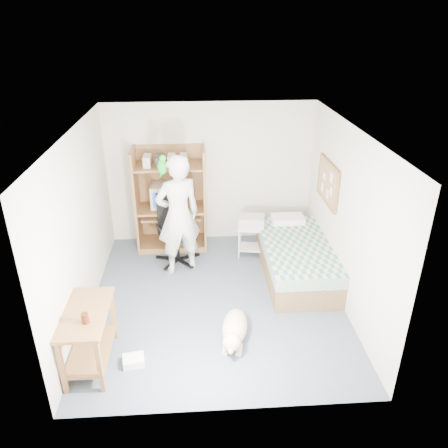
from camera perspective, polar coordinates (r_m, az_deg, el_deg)
name	(u,v)px	position (r m, az deg, el deg)	size (l,w,h in m)	color
floor	(217,299)	(6.53, -0.96, -9.77)	(4.00, 4.00, 0.00)	#495564
wall_back	(210,174)	(7.74, -1.79, 6.58)	(3.60, 0.02, 2.50)	beige
wall_right	(347,219)	(6.23, 15.72, 0.64)	(0.02, 4.00, 2.50)	beige
wall_left	(81,227)	(6.09, -18.23, -0.32)	(0.02, 4.00, 2.50)	beige
ceiling	(215,131)	(5.47, -1.16, 12.07)	(3.60, 4.00, 0.02)	white
computer_hutch	(171,203)	(7.66, -6.92, 2.74)	(1.20, 0.63, 1.80)	brown
bed	(296,258)	(7.05, 9.40, -4.41)	(1.02, 2.02, 0.66)	brown
side_desk	(88,330)	(5.43, -17.33, -13.09)	(0.50, 1.00, 0.75)	brown
corkboard	(328,183)	(6.93, 13.41, 5.29)	(0.04, 0.94, 0.66)	#986944
office_chair	(176,238)	(7.33, -6.31, -1.82)	(0.67, 0.68, 1.17)	black
person	(178,215)	(6.81, -6.00, 1.13)	(0.71, 0.47, 1.95)	silver
parrot	(162,166)	(6.54, -8.07, 7.56)	(0.14, 0.24, 0.39)	#148E18
dog	(234,329)	(5.73, 1.35, -13.58)	(0.44, 0.99, 0.37)	beige
printer_cart	(251,236)	(7.50, 3.58, -1.52)	(0.51, 0.43, 0.55)	silver
printer	(252,221)	(7.38, 3.64, 0.37)	(0.42, 0.32, 0.18)	#B4B3AE
crt_monitor	(164,195)	(7.62, -7.87, 3.77)	(0.43, 0.46, 0.40)	beige
keyboard	(170,215)	(7.58, -7.02, 1.22)	(0.45, 0.16, 0.03)	beige
pencil_cup	(191,204)	(7.57, -4.28, 2.56)	(0.08, 0.08, 0.12)	gold
drink_glass	(85,318)	(5.08, -17.69, -11.65)	(0.08, 0.08, 0.12)	#3E170A
floor_box_a	(134,361)	(5.58, -11.72, -17.08)	(0.25, 0.20, 0.10)	white
floor_box_b	(95,368)	(5.61, -16.48, -17.62)	(0.18, 0.22, 0.08)	#B6B6B1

